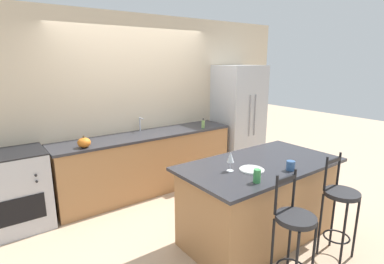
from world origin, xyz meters
The scene contains 15 objects.
ground_plane centered at (0.00, 0.00, 0.00)m, with size 18.00×18.00×0.00m, color tan.
wall_back centered at (0.00, 0.68, 1.35)m, with size 6.00×0.07×2.70m.
back_counter centered at (0.00, 0.37, 0.46)m, with size 2.82×0.66×0.93m.
sink_faucet centered at (0.00, 0.56, 1.06)m, with size 0.02×0.13×0.22m.
kitchen_island centered at (0.41, -1.54, 0.46)m, with size 1.85×0.99×0.91m.
refrigerator centered at (1.89, 0.31, 0.96)m, with size 0.83×0.72×1.93m.
oven_range centered at (-1.82, 0.34, 0.48)m, with size 0.76×0.66×0.97m.
bar_stool_near centered at (0.01, -2.28, 0.59)m, with size 0.34×0.34×1.09m.
bar_stool_far centered at (0.81, -2.26, 0.59)m, with size 0.34×0.34×1.09m.
dinner_plate centered at (0.16, -1.64, 0.92)m, with size 0.26×0.26×0.02m.
wine_glass centered at (-0.03, -1.52, 1.06)m, with size 0.07×0.07×0.20m.
coffee_mug centered at (0.49, -1.87, 0.96)m, with size 0.12×0.09×0.10m.
tumbler_cup centered at (-0.04, -1.88, 0.98)m, with size 0.07×0.07×0.13m.
pumpkin_decoration centered at (-1.00, 0.17, 0.99)m, with size 0.17×0.17×0.15m.
soap_bottle centered at (0.94, 0.16, 0.99)m, with size 0.05×0.05×0.16m.
Camera 1 is at (-2.06, -3.62, 2.02)m, focal length 28.00 mm.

